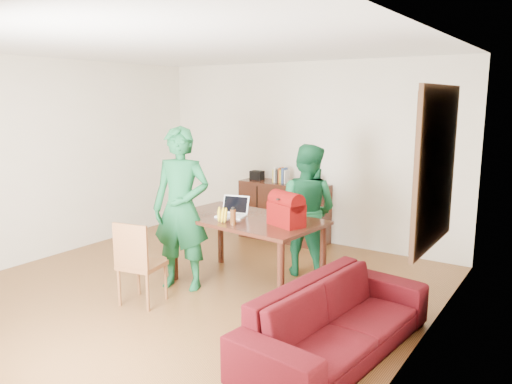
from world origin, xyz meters
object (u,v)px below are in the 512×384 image
Objects in this scene: chair at (142,279)px; red_bag at (286,212)px; bottle at (233,216)px; table at (246,226)px; person_far at (307,210)px; person_near at (181,209)px; laptop at (231,213)px; sofa at (337,320)px.

red_bag is (1.19, 1.00, 0.69)m from chair.
bottle is at bearing -129.90° from red_bag.
chair is at bearing -119.30° from red_bag.
chair is 2.30× the size of red_bag.
table is 0.62m from red_bag.
person_near is at bearing 49.50° from person_far.
red_bag is (0.50, 0.28, 0.05)m from bottle.
table is 9.46× the size of bottle.
red_bag reaches higher than laptop.
person_near is at bearing 85.19° from sofa.
sofa is (1.55, -0.87, -0.41)m from table.
person_far is 0.82m from red_bag.
person_near is 1.21m from red_bag.
laptop is at bearing -158.93° from red_bag.
table reaches higher than sofa.
red_bag is at bearing -1.05° from table.
person_far is at bearing 42.01° from sofa.
sofa is at bearing 124.66° from person_far.
red_bag is at bearing 1.08° from person_near.
chair is 0.90m from person_near.
person_near is 4.69× the size of red_bag.
table is 1.83m from sofa.
table is at bearing 8.21° from laptop.
person_near is at bearing -136.65° from table.
chair is 0.49× the size of person_near.
person_near is (-0.58, -0.46, 0.22)m from table.
red_bag is (0.17, -0.79, 0.15)m from person_far.
person_far is (0.98, 1.19, -0.12)m from person_near.
table is 0.40m from bottle.
table is 4.98× the size of laptop.
red_bag is (1.15, 0.40, 0.03)m from person_near.
table is at bearing 66.81° from sofa.
red_bag reaches higher than chair.
chair is at bearing -133.83° from bottle.
person_far is 0.98m from laptop.
person_near is at bearing -140.21° from red_bag.
chair is 0.44× the size of sofa.
bottle is 1.69m from sofa.
laptop is at bearing 130.22° from bottle.
chair is 4.75× the size of bottle.
bottle is at bearing -62.58° from laptop.
bottle is at bearing 76.61° from sofa.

